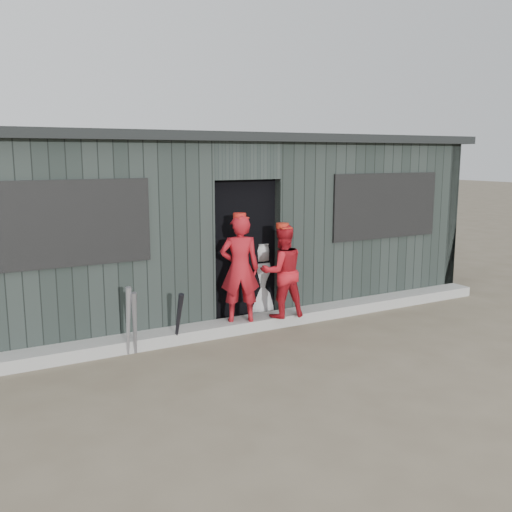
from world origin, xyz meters
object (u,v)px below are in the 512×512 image
player_red_left (240,269)px  bat_left (128,321)px  bat_right (178,320)px  player_grey_back (260,280)px  player_red_right (282,271)px  dugout (203,222)px  bat_mid (135,323)px

player_red_left → bat_left: bearing=30.7°
bat_right → player_grey_back: player_grey_back is taller
player_red_left → player_red_right: size_ratio=1.12×
player_red_left → dugout: 1.79m
bat_right → player_grey_back: (1.51, 0.66, 0.20)m
bat_mid → dugout: size_ratio=0.09×
bat_left → bat_mid: bearing=-6.9°
player_grey_back → bat_mid: bearing=23.5°
player_grey_back → bat_left: bearing=22.7°
player_grey_back → player_red_right: bearing=98.3°
bat_right → bat_mid: bearing=-178.7°
bat_right → player_red_left: 1.09m
player_red_right → dugout: size_ratio=0.15×
bat_mid → player_red_left: 1.58m
bat_right → player_red_left: bearing=12.1°
bat_left → player_red_left: 1.64m
bat_left → player_red_left: player_red_left is taller
bat_right → player_red_left: player_red_left is taller
bat_right → bat_left: bearing=-179.7°
bat_mid → player_red_left: (1.50, 0.22, 0.47)m
bat_mid → bat_right: size_ratio=1.07×
bat_left → bat_right: (0.62, 0.00, -0.07)m
bat_left → player_grey_back: bearing=17.4°
dugout → bat_left: bearing=-133.4°
bat_mid → dugout: dugout is taller
bat_mid → player_red_right: bearing=3.3°
bat_left → player_red_right: bearing=2.9°
bat_mid → player_red_right: size_ratio=0.62×
player_red_left → dugout: size_ratio=0.17×
bat_left → dugout: size_ratio=0.10×
bat_mid → player_grey_back: 2.18m
bat_right → player_red_right: 1.60m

